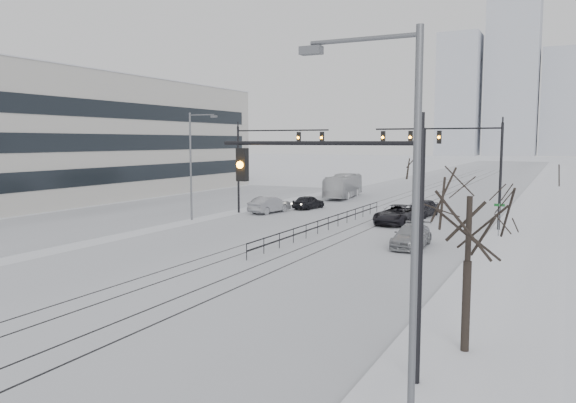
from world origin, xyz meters
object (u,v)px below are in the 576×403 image
Objects in this scene: traffic_mast_near at (361,218)px; bare_tree at (469,213)px; sedan_nb_far at (422,208)px; box_truck at (343,186)px; sedan_sb_outer at (270,205)px; sedan_sb_inner at (308,202)px; sedan_nb_front at (397,215)px; sedan_nb_right at (411,236)px.

bare_tree is at bearing 51.24° from traffic_mast_near.
sedan_nb_far is at bearing 100.18° from traffic_mast_near.
bare_tree is at bearing 108.90° from box_truck.
sedan_sb_outer is at bearing 128.13° from bare_tree.
sedan_sb_inner is 0.41× the size of box_truck.
sedan_nb_front is (-9.42, 26.36, -3.72)m from bare_tree.
sedan_nb_far is at bearing 128.23° from box_truck.
box_truck is at bearing 143.17° from sedan_nb_far.
sedan_nb_right is at bearing -70.95° from sedan_nb_far.
sedan_nb_front is (12.51, -1.58, 0.00)m from sedan_sb_outer.
traffic_mast_near reaches higher than sedan_sb_outer.
sedan_nb_front reaches higher than sedan_nb_far.
traffic_mast_near is at bearing -71.22° from sedan_nb_far.
sedan_nb_front is 5.52m from sedan_nb_far.
traffic_mast_near is 1.75× the size of sedan_sb_inner.
traffic_mast_near is 50.72m from box_truck.
sedan_nb_front reaches higher than sedan_nb_right.
sedan_sb_outer is at bearing -155.09° from sedan_nb_far.
box_truck is (-11.39, 17.79, 0.60)m from sedan_nb_front.
sedan_sb_outer is (-21.93, 27.94, -3.72)m from bare_tree.
sedan_nb_right is (-5.94, 17.03, -3.79)m from bare_tree.
box_truck is (1.12, 16.21, 0.61)m from sedan_sb_outer.
box_truck reaches higher than sedan_sb_inner.
box_truck is (-20.81, 44.16, -3.12)m from bare_tree.
sedan_sb_outer is at bearing 177.80° from sedan_nb_front.
sedan_nb_front is at bearing 107.98° from sedan_nb_right.
box_truck is at bearing 116.25° from sedan_nb_right.
sedan_nb_right is at bearing -64.52° from sedan_nb_front.
bare_tree is 35.72m from sedan_sb_outer.
box_truck is (-14.88, 27.12, 0.67)m from sedan_nb_right.
sedan_sb_outer reaches higher than sedan_nb_right.
sedan_nb_front reaches higher than sedan_sb_outer.
bare_tree is at bearing -65.33° from sedan_nb_front.
sedan_nb_right is at bearing 112.41° from box_truck.
sedan_nb_front is 1.15× the size of sedan_nb_right.
traffic_mast_near is 0.71× the size of box_truck.
sedan_nb_far is (13.26, 3.88, -0.00)m from sedan_sb_outer.
traffic_mast_near is 1.45× the size of sedan_nb_right.
bare_tree is 1.27× the size of sedan_nb_right.
bare_tree reaches higher than sedan_sb_inner.
sedan_nb_right is (14.05, -15.36, 0.02)m from sedan_sb_inner.
traffic_mast_near is at bearing 104.98° from box_truck.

